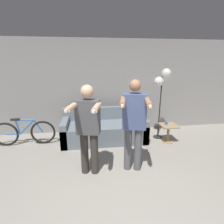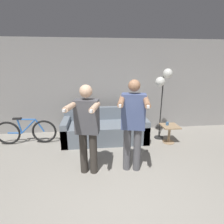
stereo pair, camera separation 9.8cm
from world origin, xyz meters
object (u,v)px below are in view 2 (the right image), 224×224
person_right (133,121)px  bicycle (26,132)px  person_left (87,125)px  cup (167,124)px  couch (105,130)px  side_table (169,130)px  floor_lamp (164,82)px  cat (88,105)px

person_right → bicycle: bearing=162.7°
person_left → cup: size_ratio=21.53×
bicycle → couch: bearing=-0.0°
person_left → side_table: bearing=39.0°
floor_lamp → couch: bearing=178.5°
couch → person_left: size_ratio=1.30×
couch → bicycle: bearing=180.0°
person_left → bicycle: person_left is taller
couch → person_left: 1.59m
couch → cup: 1.59m
couch → cat: size_ratio=4.17×
person_left → bicycle: bearing=150.1°
person_right → side_table: size_ratio=3.73×
person_left → cup: 2.28m
couch → person_right: size_ratio=1.24×
cup → bicycle: bearing=175.2°
person_right → cup: size_ratio=22.50×
side_table → person_right: bearing=-138.9°
person_right → side_table: (1.20, 1.05, -0.66)m
floor_lamp → side_table: bearing=-64.7°
cup → bicycle: size_ratio=0.05×
person_right → floor_lamp: bearing=64.5°
person_right → cat: person_right is taller
bicycle → person_left: bearing=-41.4°
cat → cup: 2.11m
person_right → cup: bearing=56.4°
couch → person_left: bearing=-106.3°
person_left → bicycle: (-1.57, 1.38, -0.63)m
person_right → floor_lamp: floor_lamp is taller
cup → person_left: bearing=-150.9°
person_left → person_right: size_ratio=0.96×
floor_lamp → cat: bearing=168.9°
floor_lamp → cup: 1.05m
person_left → cup: person_left is taller
person_left → floor_lamp: (1.87, 1.34, 0.57)m
person_left → person_right: (0.81, 0.00, 0.04)m
bicycle → person_right: bearing=-30.1°
person_left → person_right: 0.81m
person_left → cup: (1.95, 1.09, -0.45)m
person_left → cup: bearing=40.6°
person_right → cat: bearing=128.7°
couch → cat: bearing=142.0°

